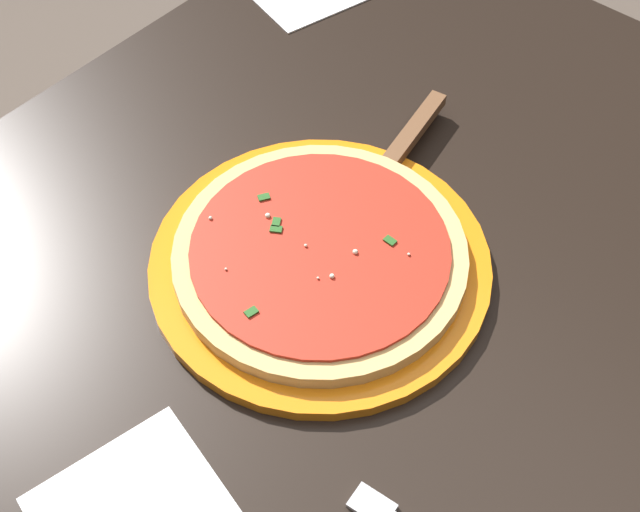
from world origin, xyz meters
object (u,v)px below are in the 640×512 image
at_px(serving_plate, 320,264).
at_px(pizza, 320,254).
at_px(pizza_server, 396,155).
at_px(napkin_folded_right, 131,510).

relative_size(serving_plate, pizza, 1.17).
bearing_deg(pizza_server, pizza, 10.20).
bearing_deg(pizza, serving_plate, 112.98).
relative_size(pizza, pizza_server, 1.29).
relative_size(pizza, napkin_folded_right, 2.00).
xyz_separation_m(pizza_server, napkin_folded_right, (0.45, 0.08, -0.02)).
bearing_deg(pizza_server, napkin_folded_right, 9.46).
bearing_deg(pizza, pizza_server, -169.80).
height_order(pizza, pizza_server, pizza).
distance_m(serving_plate, pizza, 0.02).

